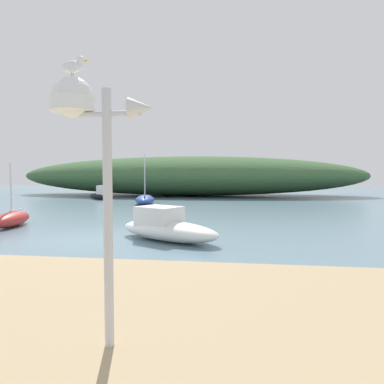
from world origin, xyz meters
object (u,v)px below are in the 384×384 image
(motorboat_mid_channel, at_px, (166,227))
(sailboat_inner_mooring, at_px, (12,219))
(seagull_on_radar, at_px, (74,65))
(mast_structure, at_px, (85,122))
(sailboat_far_left, at_px, (145,200))
(motorboat_centre_water, at_px, (101,194))

(motorboat_mid_channel, height_order, sailboat_inner_mooring, sailboat_inner_mooring)
(seagull_on_radar, distance_m, motorboat_mid_channel, 8.66)
(mast_structure, xyz_separation_m, sailboat_far_left, (-5.48, 22.24, -2.71))
(motorboat_mid_channel, bearing_deg, sailboat_far_left, 108.63)
(motorboat_mid_channel, height_order, sailboat_far_left, sailboat_far_left)
(sailboat_inner_mooring, bearing_deg, motorboat_mid_channel, -15.79)
(sailboat_inner_mooring, height_order, motorboat_centre_water, sailboat_inner_mooring)
(mast_structure, xyz_separation_m, seagull_on_radar, (-0.14, 0.00, 0.71))
(motorboat_mid_channel, distance_m, motorboat_centre_water, 21.90)
(sailboat_inner_mooring, bearing_deg, sailboat_far_left, 75.80)
(mast_structure, height_order, sailboat_far_left, sailboat_far_left)
(seagull_on_radar, bearing_deg, sailboat_far_left, 103.49)
(mast_structure, relative_size, seagull_on_radar, 9.58)
(sailboat_inner_mooring, bearing_deg, mast_structure, -50.10)
(seagull_on_radar, bearing_deg, mast_structure, -0.17)
(motorboat_mid_channel, xyz_separation_m, motorboat_centre_water, (-10.65, 19.14, 0.02))
(motorboat_centre_water, bearing_deg, seagull_on_radar, -67.60)
(motorboat_centre_water, bearing_deg, motorboat_mid_channel, -60.91)
(motorboat_mid_channel, distance_m, sailboat_inner_mooring, 8.17)
(sailboat_far_left, bearing_deg, motorboat_mid_channel, -71.37)
(motorboat_mid_channel, distance_m, sailboat_far_left, 15.06)
(motorboat_mid_channel, xyz_separation_m, sailboat_inner_mooring, (-7.86, 2.22, -0.12))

